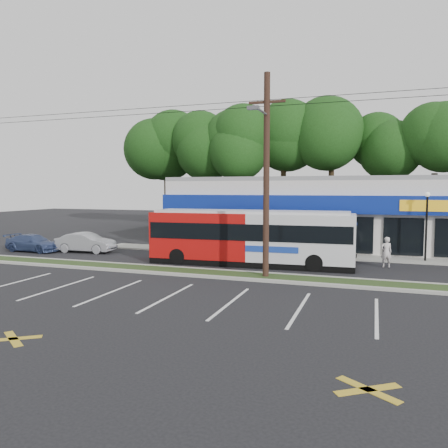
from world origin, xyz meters
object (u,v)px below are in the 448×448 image
(lamp_post, at_px, (427,218))
(metrobus, at_px, (250,236))
(pedestrian_a, at_px, (386,252))
(pedestrian_b, at_px, (347,246))
(car_silver, at_px, (86,243))
(car_blue, at_px, (33,243))
(car_dark, at_px, (315,248))
(utility_pole, at_px, (263,169))

(lamp_post, distance_m, metrobus, 10.72)
(pedestrian_a, bearing_deg, pedestrian_b, -62.29)
(lamp_post, bearing_deg, car_silver, -171.64)
(lamp_post, distance_m, car_blue, 26.20)
(metrobus, distance_m, car_dark, 4.17)
(metrobus, distance_m, pedestrian_a, 7.73)
(metrobus, height_order, pedestrian_b, metrobus)
(pedestrian_a, bearing_deg, car_silver, -15.42)
(utility_pole, xyz_separation_m, car_blue, (-17.62, 3.77, -4.81))
(lamp_post, distance_m, car_silver, 22.32)
(utility_pole, bearing_deg, car_blue, 167.92)
(metrobus, relative_size, pedestrian_a, 6.88)
(lamp_post, bearing_deg, car_blue, -170.96)
(pedestrian_b, bearing_deg, utility_pole, 59.96)
(car_blue, bearing_deg, lamp_post, -78.81)
(car_dark, distance_m, pedestrian_a, 4.08)
(lamp_post, xyz_separation_m, pedestrian_a, (-2.28, -2.56, -1.80))
(car_dark, bearing_deg, pedestrian_b, -47.25)
(car_dark, bearing_deg, metrobus, 120.08)
(pedestrian_a, bearing_deg, car_dark, -23.83)
(pedestrian_b, bearing_deg, car_silver, 5.03)
(utility_pole, bearing_deg, lamp_post, 43.95)
(car_blue, relative_size, pedestrian_a, 2.41)
(utility_pole, height_order, pedestrian_b, utility_pole)
(pedestrian_b, bearing_deg, pedestrian_a, 130.58)
(car_blue, height_order, pedestrian_a, pedestrian_a)
(car_dark, distance_m, car_blue, 19.56)
(car_dark, distance_m, car_silver, 15.70)
(car_blue, distance_m, pedestrian_a, 23.56)
(car_silver, bearing_deg, utility_pole, -113.69)
(pedestrian_a, bearing_deg, metrobus, -4.28)
(car_silver, height_order, pedestrian_a, pedestrian_a)
(metrobus, xyz_separation_m, car_blue, (-16.02, 0.20, -1.08))
(utility_pole, height_order, car_silver, utility_pole)
(car_silver, relative_size, pedestrian_a, 2.40)
(utility_pole, distance_m, car_silver, 15.33)
(car_blue, xyz_separation_m, pedestrian_a, (23.51, 1.54, 0.26))
(metrobus, xyz_separation_m, pedestrian_b, (5.22, 4.00, -0.88))
(metrobus, bearing_deg, car_dark, 29.88)
(utility_pole, relative_size, lamp_post, 11.76)
(lamp_post, relative_size, pedestrian_b, 2.63)
(car_dark, relative_size, pedestrian_b, 3.05)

